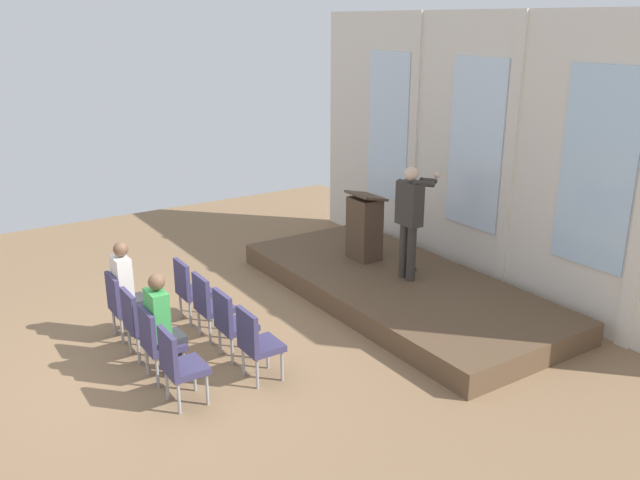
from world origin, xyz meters
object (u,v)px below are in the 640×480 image
at_px(mic_stand, 408,250).
at_px(chair_r1_c3, 179,362).
at_px(lectern, 365,227).
at_px(chair_r0_c3, 256,340).
at_px(chair_r1_c0, 122,302).
at_px(chair_r1_c1, 139,320).
at_px(audience_r1_c2, 162,321).
at_px(speaker, 410,215).
at_px(chair_r0_c0, 190,287).
at_px(audience_r1_c0, 126,285).
at_px(chair_r0_c1, 209,303).
at_px(chair_r0_c2, 231,320).
at_px(chair_r1_c2, 157,340).

bearing_deg(mic_stand, chair_r1_c3, -74.40).
xyz_separation_m(lectern, chair_r0_c3, (2.05, -3.16, -0.36)).
distance_m(chair_r1_c0, chair_r1_c1, 0.67).
relative_size(chair_r1_c1, audience_r1_c2, 0.69).
xyz_separation_m(speaker, chair_r1_c1, (-0.40, -4.15, -0.84)).
bearing_deg(chair_r0_c3, chair_r0_c0, 180.00).
bearing_deg(audience_r1_c0, audience_r1_c2, 0.04).
bearing_deg(chair_r1_c1, chair_r0_c1, 90.00).
distance_m(chair_r0_c0, chair_r0_c1, 0.67).
xyz_separation_m(chair_r0_c2, audience_r1_c2, (-0.00, -0.90, 0.22)).
xyz_separation_m(chair_r0_c3, chair_r1_c2, (-0.67, -0.98, 0.00)).
height_order(lectern, chair_r1_c2, lectern).
relative_size(lectern, chair_r1_c2, 1.23).
height_order(speaker, chair_r0_c0, speaker).
height_order(speaker, chair_r0_c2, speaker).
bearing_deg(chair_r0_c3, chair_r1_c1, -143.76).
height_order(lectern, chair_r0_c0, lectern).
bearing_deg(mic_stand, chair_r1_c1, -91.42).
bearing_deg(chair_r0_c2, audience_r1_c2, -90.00).
height_order(speaker, chair_r0_c3, speaker).
distance_m(chair_r0_c0, chair_r1_c1, 1.19).
relative_size(speaker, chair_r1_c3, 1.89).
bearing_deg(audience_r1_c0, speaker, 75.24).
relative_size(chair_r0_c0, chair_r1_c0, 1.00).
bearing_deg(speaker, chair_r0_c0, -108.71).
bearing_deg(chair_r0_c2, audience_r1_c0, -145.99).
bearing_deg(chair_r1_c2, chair_r0_c1, 124.30).
relative_size(chair_r0_c0, chair_r1_c3, 1.00).
relative_size(speaker, chair_r1_c0, 1.89).
relative_size(chair_r1_c0, audience_r1_c2, 0.69).
bearing_deg(chair_r0_c3, mic_stand, 109.76).
height_order(mic_stand, chair_r1_c1, mic_stand).
bearing_deg(chair_r0_c0, speaker, 71.29).
bearing_deg(lectern, audience_r1_c0, -89.47).
bearing_deg(audience_r1_c0, chair_r1_c0, -90.00).
distance_m(chair_r1_c2, audience_r1_c2, 0.24).
height_order(chair_r0_c3, audience_r1_c2, audience_r1_c2).
distance_m(chair_r0_c3, chair_r1_c2, 1.19).
height_order(lectern, chair_r0_c1, lectern).
distance_m(speaker, audience_r1_c2, 4.13).
relative_size(lectern, chair_r0_c2, 1.23).
distance_m(chair_r1_c1, chair_r1_c3, 1.34).
relative_size(speaker, chair_r1_c2, 1.89).
height_order(chair_r0_c1, chair_r0_c3, same).
bearing_deg(chair_r1_c3, lectern, 116.35).
distance_m(lectern, chair_r0_c3, 3.78).
bearing_deg(chair_r0_c0, chair_r1_c1, -55.70).
height_order(mic_stand, audience_r1_c0, mic_stand).
distance_m(lectern, chair_r0_c0, 3.18).
bearing_deg(chair_r1_c0, chair_r0_c3, 26.04).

